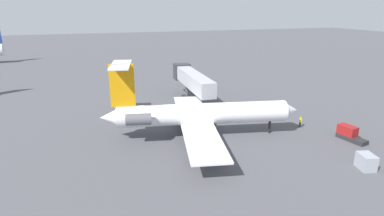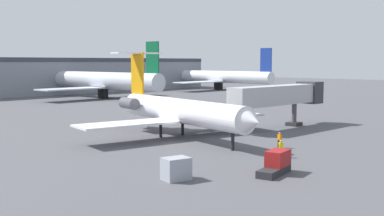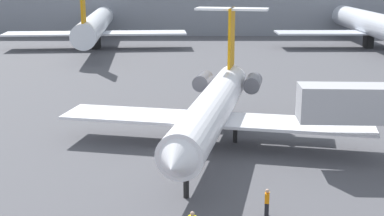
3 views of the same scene
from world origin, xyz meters
The scene contains 9 objects.
ground_plane centered at (0.00, 0.00, -0.05)m, with size 400.00×400.00×0.10m, color #4C4C51.
regional_jet centered at (2.06, 1.83, 3.37)m, with size 25.40×27.44×10.42m.
jet_bridge centered at (18.26, -2.68, 4.54)m, with size 18.49×3.65×6.22m.
ground_crew_marshaller centered at (0.32, -14.01, 0.86)m, with size 0.48×0.44×1.69m.
ground_crew_loader centered at (4.63, -11.07, 0.86)m, with size 0.33×0.44×1.69m.
baggage_tug_lead centered at (-5.70, -17.42, 0.84)m, with size 4.19×2.09×1.90m.
cargo_container_uld centered at (-12.75, -12.88, 0.88)m, with size 2.34×1.96×1.75m.
parked_airliner_centre centered at (32.87, 58.69, 4.40)m, with size 34.21×40.71×13.61m.
parked_airliner_east_mid centered at (80.84, 61.49, 4.18)m, with size 35.27×41.89×13.18m.
Camera 2 is at (-38.51, -38.82, 9.18)m, focal length 44.76 mm.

